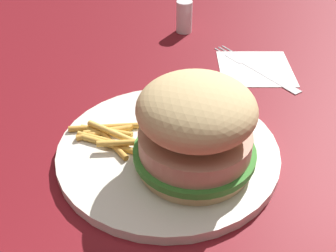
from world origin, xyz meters
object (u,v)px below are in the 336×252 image
at_px(plate, 168,151).
at_px(napkin, 255,68).
at_px(fries_pile, 110,136).
at_px(sandwich, 196,127).
at_px(fork, 255,66).
at_px(salt_shaker, 186,17).

relative_size(plate, napkin, 2.29).
xyz_separation_m(plate, fries_pile, (-0.07, 0.01, 0.01)).
height_order(sandwich, fork, sandwich).
relative_size(fries_pile, salt_shaker, 2.09).
relative_size(plate, salt_shaker, 4.58).
bearing_deg(fries_pile, fork, 44.55).
relative_size(napkin, fork, 0.73).
relative_size(sandwich, fries_pile, 1.13).
xyz_separation_m(sandwich, salt_shaker, (-0.00, 0.36, -0.04)).
distance_m(sandwich, fork, 0.26).
height_order(plate, salt_shaker, salt_shaker).
bearing_deg(sandwich, fries_pile, 156.77).
distance_m(fries_pile, fork, 0.28).
xyz_separation_m(napkin, salt_shaker, (-0.10, 0.13, 0.03)).
relative_size(fork, salt_shaker, 2.73).
bearing_deg(salt_shaker, sandwich, -89.45).
relative_size(sandwich, napkin, 1.18).
bearing_deg(salt_shaker, napkin, -51.64).
distance_m(fork, salt_shaker, 0.17).
distance_m(sandwich, salt_shaker, 0.37).
xyz_separation_m(fork, salt_shaker, (-0.10, 0.13, 0.02)).
xyz_separation_m(sandwich, fries_pile, (-0.10, 0.04, -0.05)).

